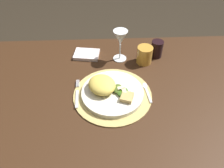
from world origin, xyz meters
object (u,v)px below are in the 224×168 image
(dining_table, at_px, (110,110))
(fork, at_px, (77,95))
(napkin, at_px, (87,54))
(wine_glass, at_px, (120,39))
(amber_tumbler, at_px, (144,55))
(dinner_plate, at_px, (113,93))
(spoon, at_px, (146,89))
(dark_tumbler, at_px, (157,49))

(dining_table, bearing_deg, fork, -166.42)
(dining_table, height_order, napkin, napkin)
(dining_table, relative_size, wine_glass, 9.08)
(wine_glass, distance_m, amber_tumbler, 0.15)
(dining_table, xyz_separation_m, dinner_plate, (0.01, -0.04, 0.16))
(spoon, height_order, amber_tumbler, amber_tumbler)
(dark_tumbler, bearing_deg, dining_table, -136.84)
(amber_tumbler, bearing_deg, napkin, 167.37)
(dinner_plate, distance_m, fork, 0.15)
(dark_tumbler, bearing_deg, napkin, 177.19)
(amber_tumbler, bearing_deg, dining_table, -133.84)
(dining_table, relative_size, dinner_plate, 5.54)
(amber_tumbler, distance_m, dark_tumbler, 0.09)
(napkin, height_order, dark_tumbler, dark_tumbler)
(wine_glass, height_order, dark_tumbler, wine_glass)
(dining_table, relative_size, dark_tumbler, 16.67)
(dining_table, height_order, amber_tumbler, amber_tumbler)
(amber_tumbler, bearing_deg, spoon, -95.75)
(amber_tumbler, bearing_deg, fork, -145.42)
(dining_table, xyz_separation_m, fork, (-0.14, -0.03, 0.15))
(amber_tumbler, xyz_separation_m, dark_tumbler, (0.07, 0.05, 0.00))
(napkin, bearing_deg, dark_tumbler, -2.81)
(wine_glass, distance_m, dark_tumbler, 0.21)
(napkin, distance_m, dark_tumbler, 0.37)
(fork, xyz_separation_m, napkin, (0.03, 0.29, 0.00))
(dining_table, xyz_separation_m, napkin, (-0.11, 0.26, 0.15))
(dining_table, height_order, spoon, spoon)
(napkin, bearing_deg, wine_glass, -10.79)
(dark_tumbler, bearing_deg, spoon, -110.01)
(dinner_plate, relative_size, amber_tumbler, 3.04)
(dinner_plate, height_order, spoon, dinner_plate)
(fork, height_order, spoon, spoon)
(fork, distance_m, amber_tumbler, 0.40)
(dining_table, xyz_separation_m, dark_tumbler, (0.25, 0.24, 0.19))
(dinner_plate, xyz_separation_m, spoon, (0.15, 0.02, -0.01))
(fork, height_order, napkin, napkin)
(dining_table, relative_size, amber_tumbler, 16.85)
(spoon, bearing_deg, dark_tumbler, 69.99)
(fork, height_order, wine_glass, wine_glass)
(napkin, bearing_deg, fork, -95.81)
(dining_table, bearing_deg, dinner_plate, -74.27)
(dinner_plate, bearing_deg, napkin, 112.93)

